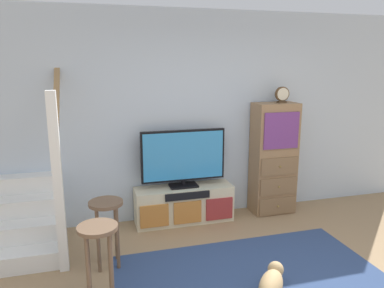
# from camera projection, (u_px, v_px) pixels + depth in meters

# --- Properties ---
(back_wall) EXTENTS (6.40, 0.12, 2.70)m
(back_wall) POSITION_uv_depth(u_px,v_px,m) (201.00, 116.00, 4.89)
(back_wall) COLOR silver
(back_wall) RESTS_ON ground_plane
(area_rug) EXTENTS (2.60, 1.80, 0.01)m
(area_rug) POSITION_uv_depth(u_px,v_px,m) (258.00, 286.00, 3.44)
(area_rug) COLOR navy
(area_rug) RESTS_ON ground_plane
(media_console) EXTENTS (1.27, 0.38, 0.47)m
(media_console) POSITION_uv_depth(u_px,v_px,m) (184.00, 204.00, 4.81)
(media_console) COLOR beige
(media_console) RESTS_ON ground_plane
(television) EXTENTS (1.09, 0.22, 0.74)m
(television) POSITION_uv_depth(u_px,v_px,m) (183.00, 157.00, 4.69)
(television) COLOR black
(television) RESTS_ON media_console
(side_cabinet) EXTENTS (0.58, 0.38, 1.52)m
(side_cabinet) POSITION_uv_depth(u_px,v_px,m) (274.00, 159.00, 5.04)
(side_cabinet) COLOR #93704C
(side_cabinet) RESTS_ON ground_plane
(desk_clock) EXTENTS (0.19, 0.08, 0.21)m
(desk_clock) POSITION_uv_depth(u_px,v_px,m) (282.00, 95.00, 4.85)
(desk_clock) COLOR #4C3823
(desk_clock) RESTS_ON side_cabinet
(staircase) EXTENTS (1.00, 1.36, 2.20)m
(staircase) POSITION_uv_depth(u_px,v_px,m) (22.00, 210.00, 4.28)
(staircase) COLOR white
(staircase) RESTS_ON ground_plane
(bar_stool_near) EXTENTS (0.34, 0.34, 0.72)m
(bar_stool_near) POSITION_uv_depth(u_px,v_px,m) (98.00, 246.00, 3.11)
(bar_stool_near) COLOR brown
(bar_stool_near) RESTS_ON ground_plane
(bar_stool_far) EXTENTS (0.34, 0.34, 0.70)m
(bar_stool_far) POSITION_uv_depth(u_px,v_px,m) (107.00, 218.00, 3.69)
(bar_stool_far) COLOR brown
(bar_stool_far) RESTS_ON ground_plane
(dog) EXTENTS (0.43, 0.47, 0.23)m
(dog) POSITION_uv_depth(u_px,v_px,m) (272.00, 283.00, 3.29)
(dog) COLOR tan
(dog) RESTS_ON ground_plane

